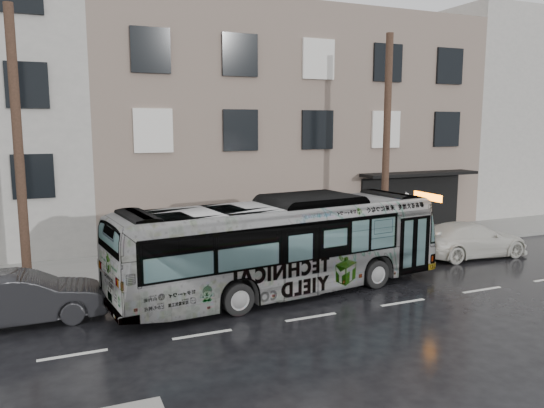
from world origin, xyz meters
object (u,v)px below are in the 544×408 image
(utility_pole_rear, at_px, (18,150))
(white_sedan, at_px, (471,240))
(utility_pole_front, at_px, (386,144))
(bus, at_px, (282,246))
(sign_post, at_px, (405,219))
(dark_sedan, at_px, (23,298))

(utility_pole_rear, xyz_separation_m, white_sedan, (16.84, -2.13, -3.93))
(utility_pole_front, height_order, white_sedan, utility_pole_front)
(utility_pole_front, xyz_separation_m, bus, (-6.34, -3.41, -3.08))
(utility_pole_rear, distance_m, sign_post, 15.46)
(utility_pole_rear, height_order, dark_sedan, utility_pole_rear)
(dark_sedan, bearing_deg, bus, -92.43)
(utility_pole_front, height_order, dark_sedan, utility_pole_front)
(sign_post, xyz_separation_m, bus, (-7.44, -3.41, 0.22))
(utility_pole_front, bearing_deg, bus, -151.70)
(sign_post, relative_size, dark_sedan, 0.55)
(utility_pole_rear, height_order, white_sedan, utility_pole_rear)
(sign_post, height_order, dark_sedan, sign_post)
(utility_pole_rear, bearing_deg, sign_post, 0.00)
(utility_pole_front, relative_size, utility_pole_rear, 1.00)
(utility_pole_front, relative_size, sign_post, 3.75)
(sign_post, bearing_deg, bus, -155.35)
(sign_post, relative_size, bus, 0.21)
(bus, bearing_deg, dark_sedan, 80.61)
(bus, bearing_deg, utility_pole_front, -68.57)
(bus, relative_size, dark_sedan, 2.59)
(dark_sedan, bearing_deg, utility_pole_front, -77.56)
(utility_pole_front, bearing_deg, dark_sedan, -167.64)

